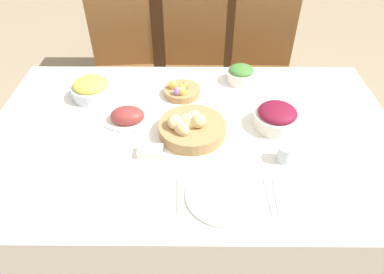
{
  "coord_description": "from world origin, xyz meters",
  "views": [
    {
      "loc": [
        0.01,
        -1.18,
        1.71
      ],
      "look_at": [
        -0.0,
        -0.09,
        0.77
      ],
      "focal_mm": 32.0,
      "sensor_mm": 36.0,
      "label": 1
    }
  ],
  "objects_px": {
    "chair_far_center": "(194,67)",
    "dinner_plate": "(223,195)",
    "chair_far_right": "(263,68)",
    "ham_platter": "(128,117)",
    "pineapple_bowl": "(91,88)",
    "knife": "(268,196)",
    "fork": "(179,196)",
    "chair_far_left": "(123,67)",
    "butter_dish": "(150,151)",
    "sideboard": "(168,29)",
    "bread_basket": "(191,127)",
    "beet_salad_bowl": "(277,117)",
    "green_salad_bowl": "(241,74)",
    "egg_basket": "(182,91)",
    "drinking_cup": "(285,153)",
    "spoon": "(277,196)"
  },
  "relations": [
    {
      "from": "chair_far_center",
      "to": "dinner_plate",
      "type": "xyz_separation_m",
      "value": [
        0.11,
        -1.31,
        0.21
      ]
    },
    {
      "from": "chair_far_right",
      "to": "ham_platter",
      "type": "height_order",
      "value": "chair_far_right"
    },
    {
      "from": "pineapple_bowl",
      "to": "ham_platter",
      "type": "bearing_deg",
      "value": -44.05
    },
    {
      "from": "knife",
      "to": "fork",
      "type": "bearing_deg",
      "value": 177.78
    },
    {
      "from": "chair_far_left",
      "to": "fork",
      "type": "height_order",
      "value": "chair_far_left"
    },
    {
      "from": "chair_far_right",
      "to": "butter_dish",
      "type": "height_order",
      "value": "chair_far_right"
    },
    {
      "from": "ham_platter",
      "to": "knife",
      "type": "distance_m",
      "value": 0.73
    },
    {
      "from": "sideboard",
      "to": "bread_basket",
      "type": "xyz_separation_m",
      "value": [
        0.22,
        -1.78,
        0.32
      ]
    },
    {
      "from": "chair_far_right",
      "to": "beet_salad_bowl",
      "type": "relative_size",
      "value": 4.73
    },
    {
      "from": "green_salad_bowl",
      "to": "dinner_plate",
      "type": "distance_m",
      "value": 0.81
    },
    {
      "from": "chair_far_center",
      "to": "green_salad_bowl",
      "type": "height_order",
      "value": "chair_far_center"
    },
    {
      "from": "pineapple_bowl",
      "to": "butter_dish",
      "type": "height_order",
      "value": "pineapple_bowl"
    },
    {
      "from": "sideboard",
      "to": "butter_dish",
      "type": "xyz_separation_m",
      "value": [
        0.05,
        -1.92,
        0.3
      ]
    },
    {
      "from": "green_salad_bowl",
      "to": "beet_salad_bowl",
      "type": "xyz_separation_m",
      "value": [
        0.12,
        -0.38,
        0.01
      ]
    },
    {
      "from": "knife",
      "to": "beet_salad_bowl",
      "type": "bearing_deg",
      "value": 74.56
    },
    {
      "from": "sideboard",
      "to": "green_salad_bowl",
      "type": "xyz_separation_m",
      "value": [
        0.48,
        -1.34,
        0.33
      ]
    },
    {
      "from": "egg_basket",
      "to": "butter_dish",
      "type": "xyz_separation_m",
      "value": [
        -0.12,
        -0.44,
        -0.01
      ]
    },
    {
      "from": "chair_far_right",
      "to": "ham_platter",
      "type": "xyz_separation_m",
      "value": [
        -0.79,
        -0.87,
        0.23
      ]
    },
    {
      "from": "chair_far_right",
      "to": "drinking_cup",
      "type": "xyz_separation_m",
      "value": [
        -0.11,
        -1.12,
        0.24
      ]
    },
    {
      "from": "sideboard",
      "to": "green_salad_bowl",
      "type": "distance_m",
      "value": 1.46
    },
    {
      "from": "egg_basket",
      "to": "bread_basket",
      "type": "bearing_deg",
      "value": -80.84
    },
    {
      "from": "chair_far_center",
      "to": "fork",
      "type": "xyz_separation_m",
      "value": [
        -0.06,
        -1.31,
        0.21
      ]
    },
    {
      "from": "dinner_plate",
      "to": "chair_far_left",
      "type": "bearing_deg",
      "value": 114.8
    },
    {
      "from": "sideboard",
      "to": "dinner_plate",
      "type": "bearing_deg",
      "value": -80.93
    },
    {
      "from": "chair_far_right",
      "to": "knife",
      "type": "relative_size",
      "value": 5.72
    },
    {
      "from": "bread_basket",
      "to": "knife",
      "type": "height_order",
      "value": "bread_basket"
    },
    {
      "from": "bread_basket",
      "to": "drinking_cup",
      "type": "bearing_deg",
      "value": -23.01
    },
    {
      "from": "fork",
      "to": "spoon",
      "type": "relative_size",
      "value": 1.0
    },
    {
      "from": "sideboard",
      "to": "spoon",
      "type": "bearing_deg",
      "value": -75.92
    },
    {
      "from": "sideboard",
      "to": "fork",
      "type": "distance_m",
      "value": 2.17
    },
    {
      "from": "chair_far_center",
      "to": "beet_salad_bowl",
      "type": "relative_size",
      "value": 4.73
    },
    {
      "from": "fork",
      "to": "green_salad_bowl",
      "type": "bearing_deg",
      "value": 66.75
    },
    {
      "from": "chair_far_left",
      "to": "egg_basket",
      "type": "height_order",
      "value": "chair_far_left"
    },
    {
      "from": "ham_platter",
      "to": "butter_dish",
      "type": "relative_size",
      "value": 2.31
    },
    {
      "from": "chair_far_right",
      "to": "ham_platter",
      "type": "relative_size",
      "value": 4.0
    },
    {
      "from": "fork",
      "to": "spoon",
      "type": "height_order",
      "value": "same"
    },
    {
      "from": "sideboard",
      "to": "green_salad_bowl",
      "type": "bearing_deg",
      "value": -70.15
    },
    {
      "from": "chair_far_left",
      "to": "fork",
      "type": "bearing_deg",
      "value": -76.32
    },
    {
      "from": "chair_far_left",
      "to": "sideboard",
      "type": "distance_m",
      "value": 0.87
    },
    {
      "from": "butter_dish",
      "to": "spoon",
      "type": "bearing_deg",
      "value": -24.69
    },
    {
      "from": "chair_far_right",
      "to": "chair_far_left",
      "type": "xyz_separation_m",
      "value": [
        -0.98,
        -0.0,
        0.0
      ]
    },
    {
      "from": "beet_salad_bowl",
      "to": "knife",
      "type": "bearing_deg",
      "value": -103.22
    },
    {
      "from": "pineapple_bowl",
      "to": "spoon",
      "type": "relative_size",
      "value": 1.18
    },
    {
      "from": "sideboard",
      "to": "knife",
      "type": "xyz_separation_m",
      "value": [
        0.51,
        -2.14,
        0.29
      ]
    },
    {
      "from": "spoon",
      "to": "chair_far_left",
      "type": "bearing_deg",
      "value": 123.64
    },
    {
      "from": "drinking_cup",
      "to": "spoon",
      "type": "bearing_deg",
      "value": -108.0
    },
    {
      "from": "ham_platter",
      "to": "knife",
      "type": "bearing_deg",
      "value": -37.46
    },
    {
      "from": "chair_far_center",
      "to": "ham_platter",
      "type": "xyz_separation_m",
      "value": [
        -0.31,
        -0.87,
        0.23
      ]
    },
    {
      "from": "drinking_cup",
      "to": "egg_basket",
      "type": "bearing_deg",
      "value": 132.39
    },
    {
      "from": "chair_far_right",
      "to": "beet_salad_bowl",
      "type": "bearing_deg",
      "value": -95.34
    }
  ]
}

